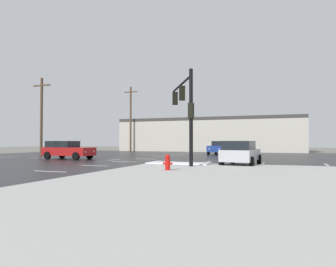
{
  "coord_description": "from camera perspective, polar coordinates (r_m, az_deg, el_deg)",
  "views": [
    {
      "loc": [
        11.23,
        -22.91,
        1.58
      ],
      "look_at": [
        -0.51,
        9.04,
        2.43
      ],
      "focal_mm": 33.14,
      "sensor_mm": 36.0,
      "label": 1
    }
  ],
  "objects": [
    {
      "name": "strip_building_background",
      "position": [
        49.19,
        7.71,
        -0.26
      ],
      "size": [
        27.83,
        8.0,
        5.14
      ],
      "color": "beige",
      "rests_on": "ground_plane"
    },
    {
      "name": "sidewalk_corner",
      "position": [
        11.04,
        24.31,
        -9.16
      ],
      "size": [
        18.0,
        18.0,
        0.14
      ],
      "primitive_type": "cube",
      "color": "#B2B2AD",
      "rests_on": "ground_plane"
    },
    {
      "name": "ground_plane",
      "position": [
        25.56,
        -5.94,
        -4.96
      ],
      "size": [
        120.0,
        120.0,
        0.0
      ],
      "primitive_type": "plane",
      "color": "slate"
    },
    {
      "name": "utility_pole_far",
      "position": [
        35.69,
        -22.26,
        3.18
      ],
      "size": [
        2.2,
        0.28,
        8.34
      ],
      "color": "brown",
      "rests_on": "ground_plane"
    },
    {
      "name": "traffic_signal_mast",
      "position": [
        19.57,
        3.15,
        5.53
      ],
      "size": [
        2.95,
        5.1,
        5.63
      ],
      "rotation": [
        0.0,
        0.0,
        2.08
      ],
      "color": "black",
      "rests_on": "sidewalk_corner"
    },
    {
      "name": "fire_hydrant",
      "position": [
        15.47,
        -0.07,
        -5.29
      ],
      "size": [
        0.48,
        0.26,
        0.79
      ],
      "color": "red",
      "rests_on": "sidewalk_corner"
    },
    {
      "name": "road_asphalt",
      "position": [
        25.56,
        -5.94,
        -4.94
      ],
      "size": [
        44.0,
        44.0,
        0.02
      ],
      "primitive_type": "cube",
      "color": "#232326",
      "rests_on": "ground_plane"
    },
    {
      "name": "sedan_red",
      "position": [
        28.37,
        -18.07,
        -2.82
      ],
      "size": [
        4.61,
        2.2,
        1.58
      ],
      "rotation": [
        0.0,
        0.0,
        -0.05
      ],
      "color": "#B21919",
      "rests_on": "road_asphalt"
    },
    {
      "name": "lane_markings",
      "position": [
        23.8,
        -4.8,
        -5.17
      ],
      "size": [
        36.15,
        36.15,
        0.01
      ],
      "color": "silver",
      "rests_on": "road_asphalt"
    },
    {
      "name": "sedan_blue",
      "position": [
        37.35,
        9.55,
        -2.52
      ],
      "size": [
        2.32,
        4.65,
        1.58
      ],
      "rotation": [
        0.0,
        0.0,
        -1.65
      ],
      "color": "navy",
      "rests_on": "road_asphalt"
    },
    {
      "name": "sedan_silver",
      "position": [
        20.37,
        13.22,
        -3.43
      ],
      "size": [
        2.29,
        4.64,
        1.58
      ],
      "rotation": [
        0.0,
        0.0,
        1.5
      ],
      "color": "#B7BABF",
      "rests_on": "road_asphalt"
    },
    {
      "name": "utility_pole_distant",
      "position": [
        48.76,
        -6.89,
        2.92
      ],
      "size": [
        2.2,
        0.28,
        10.09
      ],
      "color": "brown",
      "rests_on": "ground_plane"
    },
    {
      "name": "snow_strip_curbside",
      "position": [
        19.96,
        1.95,
        -5.48
      ],
      "size": [
        4.0,
        1.6,
        0.06
      ],
      "primitive_type": "cube",
      "color": "white",
      "rests_on": "sidewalk_corner"
    }
  ]
}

